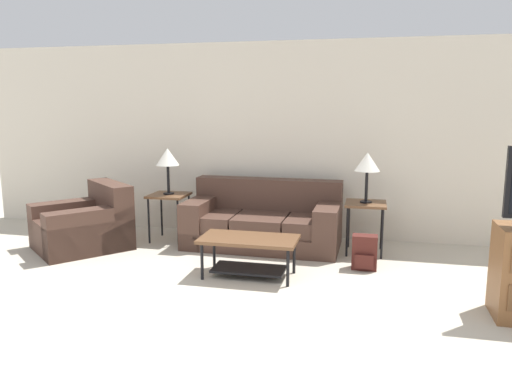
% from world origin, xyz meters
% --- Properties ---
extents(ground_plane, '(24.00, 24.00, 0.00)m').
position_xyz_m(ground_plane, '(0.00, 0.00, 0.00)').
color(ground_plane, beige).
extents(wall_back, '(8.72, 0.06, 2.60)m').
position_xyz_m(wall_back, '(0.00, 3.78, 1.30)').
color(wall_back, silver).
rests_on(wall_back, ground_plane).
extents(couch, '(1.94, 0.96, 0.82)m').
position_xyz_m(couch, '(-0.02, 3.17, 0.29)').
color(couch, '#4C3328').
rests_on(couch, ground_plane).
extents(armchair, '(1.38, 1.39, 0.80)m').
position_xyz_m(armchair, '(-2.17, 2.55, 0.28)').
color(armchair, '#4C3328').
rests_on(armchair, ground_plane).
extents(coffee_table, '(1.01, 0.53, 0.42)m').
position_xyz_m(coffee_table, '(0.08, 1.99, 0.31)').
color(coffee_table, brown).
rests_on(coffee_table, ground_plane).
extents(side_table_left, '(0.48, 0.48, 0.62)m').
position_xyz_m(side_table_left, '(-1.29, 3.13, 0.55)').
color(side_table_left, brown).
rests_on(side_table_left, ground_plane).
extents(side_table_right, '(0.48, 0.48, 0.62)m').
position_xyz_m(side_table_right, '(1.24, 3.13, 0.55)').
color(side_table_right, brown).
rests_on(side_table_right, ground_plane).
extents(table_lamp_left, '(0.30, 0.30, 0.60)m').
position_xyz_m(table_lamp_left, '(-1.29, 3.13, 1.10)').
color(table_lamp_left, black).
rests_on(table_lamp_left, side_table_left).
extents(table_lamp_right, '(0.30, 0.30, 0.60)m').
position_xyz_m(table_lamp_right, '(1.24, 3.13, 1.10)').
color(table_lamp_right, black).
rests_on(table_lamp_right, side_table_right).
extents(backpack, '(0.27, 0.24, 0.38)m').
position_xyz_m(backpack, '(1.25, 2.50, 0.18)').
color(backpack, '#4C1E19').
rests_on(backpack, ground_plane).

